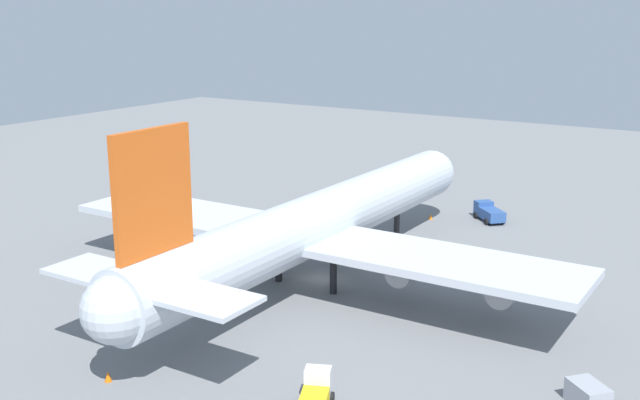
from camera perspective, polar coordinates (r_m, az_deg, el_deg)
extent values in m
plane|color=slate|center=(76.12, 0.00, -5.97)|extent=(234.63, 234.63, 0.00)
cylinder|color=silver|center=(74.25, 0.00, -1.60)|extent=(53.37, 5.77, 5.77)
sphere|color=silver|center=(97.23, 8.42, 2.05)|extent=(5.66, 5.66, 5.66)
sphere|color=silver|center=(54.76, -15.20, -7.99)|extent=(4.91, 4.91, 4.91)
cube|color=#D85919|center=(55.30, -12.47, 0.57)|extent=(7.47, 0.50, 9.24)
cube|color=silver|center=(53.48, -9.32, -7.21)|extent=(4.80, 8.66, 0.36)
cube|color=silver|center=(59.71, -16.04, -5.29)|extent=(4.80, 8.66, 0.36)
cube|color=silver|center=(65.99, 9.26, -4.62)|extent=(9.07, 24.90, 0.70)
cube|color=silver|center=(80.72, -9.58, -1.14)|extent=(9.07, 24.90, 0.70)
cylinder|color=gray|center=(68.79, 6.66, -5.12)|extent=(4.62, 2.42, 2.42)
cylinder|color=gray|center=(65.64, 13.97, -6.42)|extent=(4.62, 2.42, 2.42)
cylinder|color=gray|center=(79.52, -7.04, -2.45)|extent=(4.62, 2.42, 2.42)
cylinder|color=gray|center=(85.46, -11.84, -1.48)|extent=(4.62, 2.42, 2.42)
cylinder|color=black|center=(89.84, 5.82, -1.82)|extent=(0.70, 0.70, 3.15)
cylinder|color=black|center=(71.88, 1.01, -5.88)|extent=(0.70, 0.70, 3.15)
cylinder|color=black|center=(75.17, -3.15, -4.99)|extent=(0.70, 0.70, 3.15)
cube|color=silver|center=(53.21, -0.15, -13.59)|extent=(1.85, 2.14, 2.08)
cylinder|color=black|center=(53.47, 0.91, -14.70)|extent=(0.86, 0.59, 0.82)
cylinder|color=black|center=(53.73, -1.24, -14.56)|extent=(0.86, 0.59, 0.82)
cube|color=#2D5193|center=(100.00, 12.24, -0.57)|extent=(2.60, 2.59, 1.80)
cube|color=#2D5193|center=(97.86, 12.87, -1.09)|extent=(4.00, 4.02, 1.28)
cylinder|color=black|center=(100.56, 12.85, -1.06)|extent=(0.77, 0.78, 0.81)
cylinder|color=black|center=(99.58, 11.66, -1.14)|extent=(0.77, 0.78, 0.81)
cylinder|color=black|center=(97.84, 13.66, -1.53)|extent=(0.77, 0.78, 0.81)
cylinder|color=black|center=(96.84, 12.44, -1.62)|extent=(0.77, 0.78, 0.81)
cube|color=#999EA8|center=(55.97, 19.57, -13.71)|extent=(3.28, 3.37, 1.65)
cone|color=orange|center=(98.22, 8.35, -1.24)|extent=(0.49, 0.49, 0.70)
cone|color=orange|center=(58.33, -15.71, -12.70)|extent=(0.54, 0.54, 0.77)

